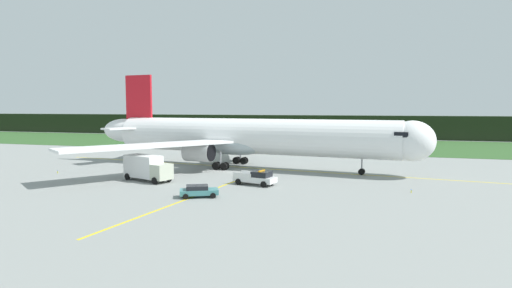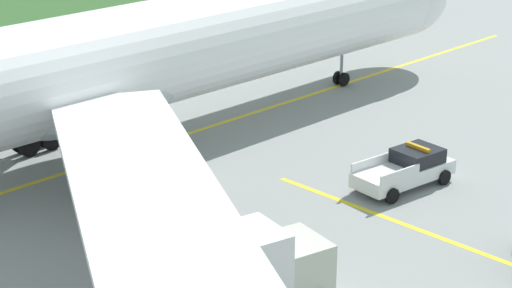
{
  "view_description": "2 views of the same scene",
  "coord_description": "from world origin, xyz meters",
  "px_view_note": "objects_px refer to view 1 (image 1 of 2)",
  "views": [
    {
      "loc": [
        21.98,
        -58.53,
        9.69
      ],
      "look_at": [
        3.37,
        3.74,
        3.99
      ],
      "focal_mm": 29.08,
      "sensor_mm": 36.0,
      "label": 1
    },
    {
      "loc": [
        -29.45,
        -29.0,
        17.55
      ],
      "look_at": [
        2.94,
        -3.2,
        2.08
      ],
      "focal_mm": 63.76,
      "sensor_mm": 36.0,
      "label": 2
    }
  ],
  "objects_px": {
    "airliner": "(246,137)",
    "apron_cone": "(263,179)",
    "catering_truck": "(147,167)",
    "staff_car": "(199,191)",
    "ops_pickup_truck": "(256,178)"
  },
  "relations": [
    {
      "from": "airliner",
      "to": "apron_cone",
      "type": "height_order",
      "value": "airliner"
    },
    {
      "from": "airliner",
      "to": "apron_cone",
      "type": "bearing_deg",
      "value": -61.87
    },
    {
      "from": "airliner",
      "to": "apron_cone",
      "type": "relative_size",
      "value": 86.44
    },
    {
      "from": "catering_truck",
      "to": "staff_car",
      "type": "xyz_separation_m",
      "value": [
        10.86,
        -7.41,
        -1.09
      ]
    },
    {
      "from": "catering_truck",
      "to": "staff_car",
      "type": "distance_m",
      "value": 13.19
    },
    {
      "from": "ops_pickup_truck",
      "to": "staff_car",
      "type": "bearing_deg",
      "value": -114.75
    },
    {
      "from": "staff_car",
      "to": "apron_cone",
      "type": "bearing_deg",
      "value": 70.57
    },
    {
      "from": "staff_car",
      "to": "catering_truck",
      "type": "bearing_deg",
      "value": 145.69
    },
    {
      "from": "airliner",
      "to": "ops_pickup_truck",
      "type": "height_order",
      "value": "airliner"
    },
    {
      "from": "catering_truck",
      "to": "staff_car",
      "type": "bearing_deg",
      "value": -34.31
    },
    {
      "from": "ops_pickup_truck",
      "to": "staff_car",
      "type": "xyz_separation_m",
      "value": [
        -3.99,
        -8.65,
        -0.2
      ]
    },
    {
      "from": "staff_car",
      "to": "apron_cone",
      "type": "xyz_separation_m",
      "value": [
        4.03,
        11.42,
        -0.38
      ]
    },
    {
      "from": "ops_pickup_truck",
      "to": "catering_truck",
      "type": "bearing_deg",
      "value": -175.21
    },
    {
      "from": "staff_car",
      "to": "apron_cone",
      "type": "distance_m",
      "value": 12.11
    },
    {
      "from": "ops_pickup_truck",
      "to": "catering_truck",
      "type": "xyz_separation_m",
      "value": [
        -14.84,
        -1.24,
        0.88
      ]
    }
  ]
}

